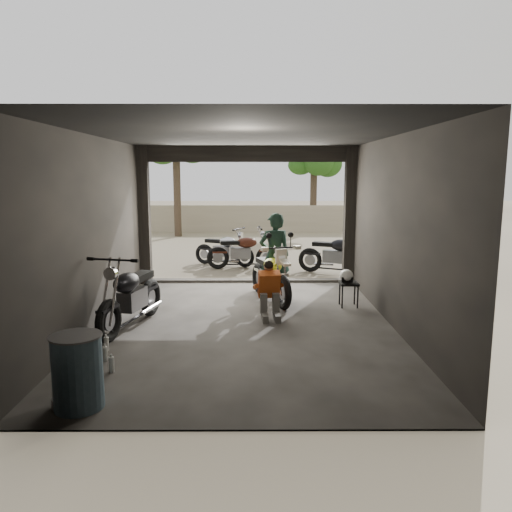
{
  "coord_description": "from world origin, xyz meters",
  "views": [
    {
      "loc": [
        0.16,
        -8.18,
        2.57
      ],
      "look_at": [
        0.2,
        0.6,
        1.12
      ],
      "focal_mm": 35.0,
      "sensor_mm": 36.0,
      "label": 1
    }
  ],
  "objects_px": {
    "outside_bike_b": "(242,248)",
    "oil_drum": "(78,373)",
    "main_bike": "(270,272)",
    "mechanic": "(270,292)",
    "helmet": "(346,276)",
    "sign_post": "(418,216)",
    "stool": "(349,286)",
    "left_bike": "(131,291)",
    "outside_bike_a": "(224,247)",
    "rider": "(275,256)",
    "outside_bike_c": "(337,251)"
  },
  "relations": [
    {
      "from": "outside_bike_c",
      "to": "oil_drum",
      "type": "distance_m",
      "value": 8.53
    },
    {
      "from": "outside_bike_c",
      "to": "sign_post",
      "type": "bearing_deg",
      "value": -114.18
    },
    {
      "from": "rider",
      "to": "oil_drum",
      "type": "bearing_deg",
      "value": 52.49
    },
    {
      "from": "left_bike",
      "to": "outside_bike_b",
      "type": "relative_size",
      "value": 1.13
    },
    {
      "from": "outside_bike_b",
      "to": "oil_drum",
      "type": "xyz_separation_m",
      "value": [
        -1.62,
        -8.27,
        -0.15
      ]
    },
    {
      "from": "outside_bike_b",
      "to": "helmet",
      "type": "distance_m",
      "value": 4.51
    },
    {
      "from": "outside_bike_b",
      "to": "helmet",
      "type": "xyz_separation_m",
      "value": [
        2.11,
        -3.99,
        0.05
      ]
    },
    {
      "from": "outside_bike_b",
      "to": "left_bike",
      "type": "bearing_deg",
      "value": 157.79
    },
    {
      "from": "outside_bike_b",
      "to": "rider",
      "type": "relative_size",
      "value": 0.95
    },
    {
      "from": "main_bike",
      "to": "outside_bike_a",
      "type": "relative_size",
      "value": 1.13
    },
    {
      "from": "mechanic",
      "to": "oil_drum",
      "type": "distance_m",
      "value": 4.09
    },
    {
      "from": "rider",
      "to": "helmet",
      "type": "xyz_separation_m",
      "value": [
        1.37,
        -0.72,
        -0.27
      ]
    },
    {
      "from": "outside_bike_b",
      "to": "stool",
      "type": "relative_size",
      "value": 3.42
    },
    {
      "from": "outside_bike_a",
      "to": "oil_drum",
      "type": "xyz_separation_m",
      "value": [
        -1.09,
        -8.73,
        -0.13
      ]
    },
    {
      "from": "outside_bike_c",
      "to": "main_bike",
      "type": "bearing_deg",
      "value": 171.47
    },
    {
      "from": "left_bike",
      "to": "helmet",
      "type": "bearing_deg",
      "value": 32.23
    },
    {
      "from": "helmet",
      "to": "main_bike",
      "type": "bearing_deg",
      "value": -174.17
    },
    {
      "from": "stool",
      "to": "oil_drum",
      "type": "relative_size",
      "value": 0.59
    },
    {
      "from": "outside_bike_a",
      "to": "stool",
      "type": "xyz_separation_m",
      "value": [
        2.68,
        -4.48,
        -0.13
      ]
    },
    {
      "from": "main_bike",
      "to": "helmet",
      "type": "distance_m",
      "value": 1.53
    },
    {
      "from": "left_bike",
      "to": "stool",
      "type": "xyz_separation_m",
      "value": [
        3.9,
        1.31,
        -0.22
      ]
    },
    {
      "from": "left_bike",
      "to": "outside_bike_a",
      "type": "distance_m",
      "value": 5.92
    },
    {
      "from": "left_bike",
      "to": "rider",
      "type": "distance_m",
      "value": 3.24
    },
    {
      "from": "outside_bike_a",
      "to": "rider",
      "type": "xyz_separation_m",
      "value": [
        1.27,
        -3.73,
        0.35
      ]
    },
    {
      "from": "main_bike",
      "to": "left_bike",
      "type": "relative_size",
      "value": 0.96
    },
    {
      "from": "main_bike",
      "to": "rider",
      "type": "xyz_separation_m",
      "value": [
        0.09,
        0.27,
        0.28
      ]
    },
    {
      "from": "outside_bike_a",
      "to": "mechanic",
      "type": "relative_size",
      "value": 1.61
    },
    {
      "from": "left_bike",
      "to": "helmet",
      "type": "relative_size",
      "value": 6.82
    },
    {
      "from": "outside_bike_a",
      "to": "helmet",
      "type": "distance_m",
      "value": 5.17
    },
    {
      "from": "outside_bike_c",
      "to": "sign_post",
      "type": "height_order",
      "value": "sign_post"
    },
    {
      "from": "oil_drum",
      "to": "helmet",
      "type": "bearing_deg",
      "value": 48.96
    },
    {
      "from": "left_bike",
      "to": "outside_bike_c",
      "type": "xyz_separation_m",
      "value": [
        4.19,
        4.56,
        -0.04
      ]
    },
    {
      "from": "mechanic",
      "to": "sign_post",
      "type": "distance_m",
      "value": 4.25
    },
    {
      "from": "outside_bike_b",
      "to": "outside_bike_c",
      "type": "bearing_deg",
      "value": -111.66
    },
    {
      "from": "outside_bike_c",
      "to": "mechanic",
      "type": "relative_size",
      "value": 1.79
    },
    {
      "from": "mechanic",
      "to": "outside_bike_b",
      "type": "bearing_deg",
      "value": 91.45
    },
    {
      "from": "main_bike",
      "to": "mechanic",
      "type": "bearing_deg",
      "value": -111.1
    },
    {
      "from": "main_bike",
      "to": "stool",
      "type": "relative_size",
      "value": 3.69
    },
    {
      "from": "left_bike",
      "to": "outside_bike_a",
      "type": "relative_size",
      "value": 1.18
    },
    {
      "from": "mechanic",
      "to": "sign_post",
      "type": "relative_size",
      "value": 0.41
    },
    {
      "from": "main_bike",
      "to": "outside_bike_b",
      "type": "relative_size",
      "value": 1.08
    },
    {
      "from": "stool",
      "to": "mechanic",
      "type": "bearing_deg",
      "value": -152.69
    },
    {
      "from": "main_bike",
      "to": "sign_post",
      "type": "relative_size",
      "value": 0.74
    },
    {
      "from": "outside_bike_a",
      "to": "outside_bike_b",
      "type": "distance_m",
      "value": 0.7
    },
    {
      "from": "outside_bike_b",
      "to": "helmet",
      "type": "height_order",
      "value": "outside_bike_b"
    },
    {
      "from": "outside_bike_a",
      "to": "oil_drum",
      "type": "relative_size",
      "value": 1.92
    },
    {
      "from": "outside_bike_c",
      "to": "stool",
      "type": "xyz_separation_m",
      "value": [
        -0.29,
        -3.25,
        -0.19
      ]
    },
    {
      "from": "stool",
      "to": "helmet",
      "type": "bearing_deg",
      "value": 144.35
    },
    {
      "from": "left_bike",
      "to": "oil_drum",
      "type": "distance_m",
      "value": 2.95
    },
    {
      "from": "main_bike",
      "to": "outside_bike_c",
      "type": "relative_size",
      "value": 1.02
    }
  ]
}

